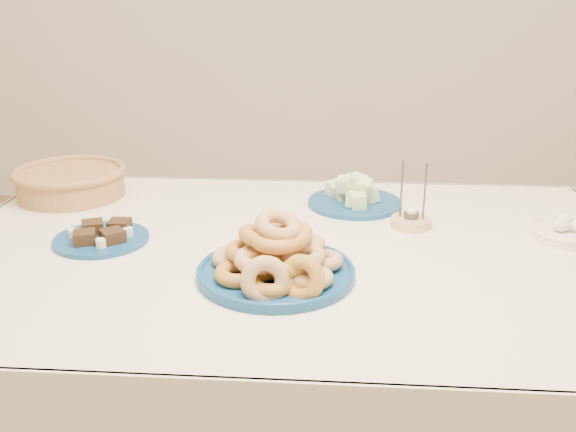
# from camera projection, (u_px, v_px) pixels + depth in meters

# --- Properties ---
(dining_table) EXTENTS (1.71, 1.11, 0.75)m
(dining_table) POSITION_uv_depth(u_px,v_px,m) (289.00, 287.00, 1.59)
(dining_table) COLOR brown
(dining_table) RESTS_ON ground
(donut_platter) EXTENTS (0.36, 0.36, 0.16)m
(donut_platter) POSITION_uv_depth(u_px,v_px,m) (277.00, 260.00, 1.38)
(donut_platter) COLOR navy
(donut_platter) RESTS_ON dining_table
(melon_plate) EXTENTS (0.35, 0.35, 0.09)m
(melon_plate) POSITION_uv_depth(u_px,v_px,m) (354.00, 196.00, 1.84)
(melon_plate) COLOR navy
(melon_plate) RESTS_ON dining_table
(brownie_plate) EXTENTS (0.30, 0.30, 0.04)m
(brownie_plate) POSITION_uv_depth(u_px,v_px,m) (102.00, 236.00, 1.59)
(brownie_plate) COLOR navy
(brownie_plate) RESTS_ON dining_table
(wicker_basket) EXTENTS (0.35, 0.35, 0.09)m
(wicker_basket) POSITION_uv_depth(u_px,v_px,m) (71.00, 181.00, 1.91)
(wicker_basket) COLOR brown
(wicker_basket) RESTS_ON dining_table
(candle_holder) EXTENTS (0.13, 0.13, 0.17)m
(candle_holder) POSITION_uv_depth(u_px,v_px,m) (411.00, 221.00, 1.68)
(candle_holder) COLOR tan
(candle_holder) RESTS_ON dining_table
(egg_bowl) EXTENTS (0.21, 0.21, 0.06)m
(egg_bowl) POSITION_uv_depth(u_px,v_px,m) (567.00, 231.00, 1.60)
(egg_bowl) COLOR silver
(egg_bowl) RESTS_ON dining_table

